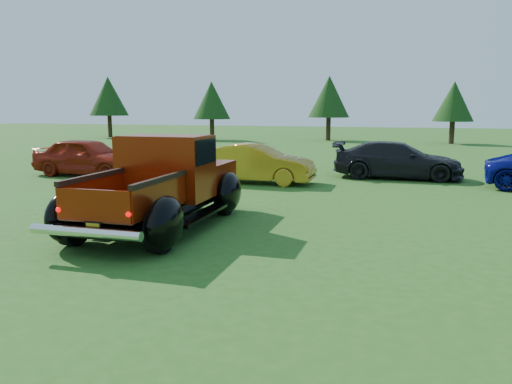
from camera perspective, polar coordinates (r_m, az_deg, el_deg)
name	(u,v)px	position (r m, az deg, el deg)	size (l,w,h in m)	color
ground	(231,248)	(9.22, -2.87, -6.39)	(120.00, 120.00, 0.00)	#285819
tree_far_west	(109,96)	(45.79, -16.51, 10.44)	(3.33, 3.33, 5.20)	#332114
tree_west	(212,100)	(40.25, -5.09, 10.38)	(2.94, 2.94, 4.60)	#332114
tree_mid_left	(329,97)	(39.80, 8.35, 10.72)	(3.20, 3.20, 5.00)	#332114
tree_mid_right	(454,102)	(38.46, 21.67, 9.58)	(2.82, 2.82, 4.40)	#332114
pickup_truck	(167,182)	(11.10, -10.17, 1.10)	(2.53, 5.30, 1.95)	black
show_car_red	(88,157)	(19.85, -18.68, 3.83)	(1.69, 4.21, 1.43)	maroon
show_car_yellow	(255,164)	(17.02, -0.07, 3.27)	(1.40, 4.02, 1.32)	#B58118
show_car_grey	(397,160)	(18.86, 15.86, 3.53)	(1.86, 4.57, 1.33)	black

